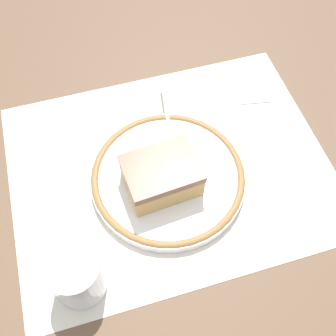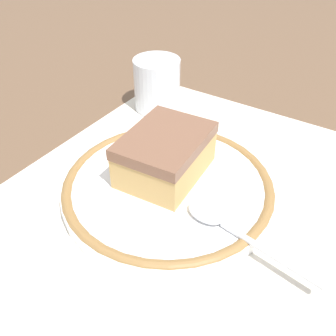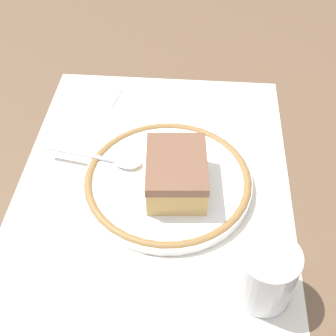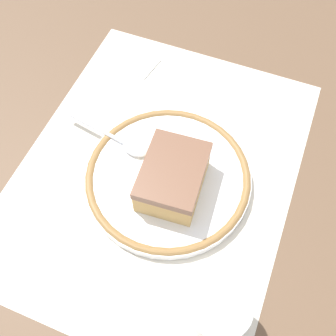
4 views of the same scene
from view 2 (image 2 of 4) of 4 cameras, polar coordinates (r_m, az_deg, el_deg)
name	(u,v)px [view 2 (image 2 of 4)]	position (r m, az deg, el deg)	size (l,w,h in m)	color
ground_plane	(179,206)	(0.40, 1.66, -5.70)	(2.40, 2.40, 0.00)	brown
placemat	(179,205)	(0.40, 1.67, -5.62)	(0.47, 0.37, 0.00)	beige
plate	(168,186)	(0.40, 0.00, -2.80)	(0.22, 0.22, 0.02)	white
cake_slice	(165,154)	(0.40, -0.41, 2.06)	(0.11, 0.08, 0.05)	tan
spoon	(222,222)	(0.36, 8.13, -8.14)	(0.04, 0.14, 0.01)	silver
cup	(157,88)	(0.55, -1.67, 12.07)	(0.07, 0.07, 0.07)	silver
napkin	(313,169)	(0.47, 21.05, -0.16)	(0.09, 0.12, 0.00)	white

